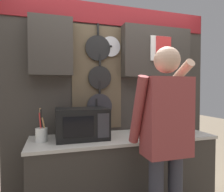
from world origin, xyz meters
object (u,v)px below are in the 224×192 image
object	(u,v)px
microwave	(82,123)
utensil_crock	(41,134)
knife_block	(172,123)
person	(166,132)

from	to	relation	value
microwave	utensil_crock	size ratio (longest dim) A/B	1.60
knife_block	person	size ratio (longest dim) A/B	0.17
microwave	knife_block	size ratio (longest dim) A/B	1.77
microwave	utensil_crock	xyz separation A→B (m)	(-0.39, 0.00, -0.08)
knife_block	person	bearing A→B (deg)	-127.54
microwave	knife_block	xyz separation A→B (m)	(1.06, 0.00, -0.05)
microwave	utensil_crock	bearing A→B (deg)	179.68
utensil_crock	person	xyz separation A→B (m)	(0.99, -0.60, 0.08)
person	utensil_crock	bearing A→B (deg)	148.58
microwave	person	bearing A→B (deg)	-45.19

